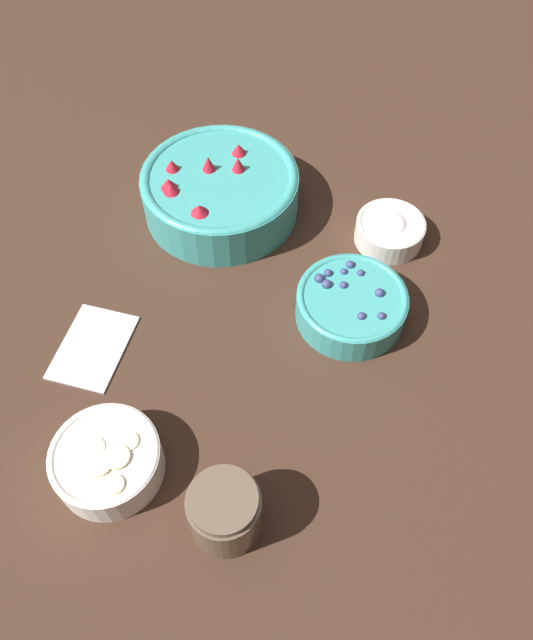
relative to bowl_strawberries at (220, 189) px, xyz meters
The scene contains 7 objects.
ground_plane 0.26m from the bowl_strawberries, 13.70° to the left, with size 4.00×4.00×0.00m, color #382319.
bowl_strawberries is the anchor object (origin of this frame).
bowl_blueberries 0.29m from the bowl_strawberries, 44.88° to the left, with size 0.16×0.16×0.06m.
bowl_bananas 0.47m from the bowl_strawberries, 12.11° to the right, with size 0.13×0.13×0.05m.
bowl_cream 0.28m from the bowl_strawberries, 78.69° to the left, with size 0.11×0.11×0.05m.
jar_chocolate 0.52m from the bowl_strawberries, ahead, with size 0.09×0.09×0.09m.
napkin 0.32m from the bowl_strawberries, 29.53° to the right, with size 0.15×0.12×0.01m.
Camera 1 is at (0.48, 0.05, 0.75)m, focal length 35.00 mm.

